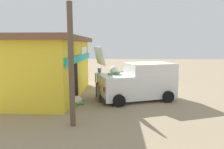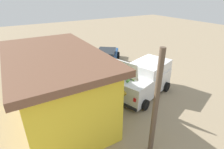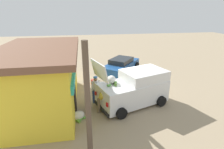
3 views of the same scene
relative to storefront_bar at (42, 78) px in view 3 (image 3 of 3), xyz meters
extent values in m
plane|color=#9E896B|center=(1.10, -5.34, -1.75)|extent=(60.00, 60.00, 0.00)
cube|color=yellow|center=(0.00, 0.01, -0.17)|extent=(6.48, 3.55, 3.16)
cube|color=#2DB7B2|center=(0.00, -1.82, 0.46)|extent=(6.15, 0.13, 0.36)
cube|color=black|center=(-1.16, -1.79, -0.75)|extent=(0.90, 0.06, 2.00)
cube|color=white|center=(1.43, -1.79, 0.78)|extent=(1.50, 0.06, 0.60)
cube|color=brown|center=(0.00, 0.01, 1.55)|extent=(7.07, 4.13, 0.27)
cube|color=white|center=(-0.64, -5.04, -0.98)|extent=(3.01, 4.32, 1.22)
cube|color=white|center=(-0.41, -5.75, -0.07)|extent=(2.46, 2.88, 0.59)
cube|color=black|center=(-0.04, -6.86, -0.10)|extent=(1.52, 0.58, 0.45)
cube|color=white|center=(-1.30, -3.07, 0.67)|extent=(1.66, 0.78, 0.90)
ellipsoid|color=silver|center=(-0.49, -3.87, -0.18)|extent=(0.45, 0.38, 0.38)
ellipsoid|color=silver|center=(-0.60, -3.79, -0.14)|extent=(0.55, 0.46, 0.46)
cylinder|color=#5EA846|center=(-0.98, -3.60, -0.30)|extent=(0.20, 0.24, 0.13)
cylinder|color=#5B8C30|center=(-0.91, -3.97, -0.29)|extent=(0.29, 0.19, 0.15)
cylinder|color=#55943C|center=(-0.64, -3.99, -0.30)|extent=(0.23, 0.26, 0.13)
cube|color=black|center=(-1.28, -3.13, -1.51)|extent=(1.69, 0.63, 0.16)
cube|color=red|center=(-1.97, -3.35, -0.91)|extent=(0.15, 0.10, 0.20)
cube|color=red|center=(-0.60, -2.89, -0.91)|extent=(0.15, 0.10, 0.20)
cylinder|color=black|center=(-1.16, -6.62, -1.45)|extent=(0.40, 0.64, 0.60)
cylinder|color=black|center=(0.72, -5.99, -1.45)|extent=(0.40, 0.64, 0.60)
cylinder|color=black|center=(-2.01, -4.08, -1.45)|extent=(0.40, 0.64, 0.60)
cylinder|color=black|center=(-0.13, -3.45, -1.45)|extent=(0.40, 0.64, 0.60)
cube|color=#1E4C8C|center=(5.19, -5.65, -1.26)|extent=(4.53, 4.11, 0.65)
cube|color=#1E2328|center=(5.19, -5.65, -0.73)|extent=(2.61, 2.51, 0.40)
cylinder|color=black|center=(5.79, -7.32, -1.44)|extent=(0.62, 0.56, 0.62)
cylinder|color=black|center=(6.95, -5.85, -1.44)|extent=(0.62, 0.56, 0.62)
cylinder|color=black|center=(3.44, -5.45, -1.44)|extent=(0.62, 0.56, 0.62)
cylinder|color=black|center=(4.60, -3.98, -1.44)|extent=(0.62, 0.56, 0.62)
cylinder|color=navy|center=(-0.14, -2.80, -1.35)|extent=(0.15, 0.15, 0.80)
cylinder|color=navy|center=(0.01, -3.10, -1.35)|extent=(0.15, 0.15, 0.80)
cylinder|color=silver|center=(-0.06, -2.95, -0.66)|extent=(0.46, 0.46, 0.57)
sphere|color=#8C6647|center=(-0.06, -2.95, -0.27)|extent=(0.22, 0.22, 0.22)
cylinder|color=#3872B2|center=(-0.06, -2.95, -0.14)|extent=(0.24, 0.24, 0.05)
cylinder|color=silver|center=(-0.17, -2.73, -0.65)|extent=(0.09, 0.09, 0.54)
cylinder|color=silver|center=(0.04, -3.16, -0.65)|extent=(0.09, 0.09, 0.54)
cylinder|color=#726047|center=(-1.27, -2.99, -1.33)|extent=(0.15, 0.15, 0.85)
cylinder|color=#726047|center=(-1.40, -3.31, -1.33)|extent=(0.15, 0.15, 0.85)
cylinder|color=gold|center=(-1.11, -3.25, -0.73)|extent=(0.77, 0.58, 0.62)
sphere|color=brown|center=(-0.79, -3.38, -0.50)|extent=(0.23, 0.23, 0.23)
cylinder|color=gold|center=(-0.78, -3.12, -0.85)|extent=(0.09, 0.09, 0.57)
cylinder|color=gold|center=(-0.97, -3.57, -0.85)|extent=(0.09, 0.09, 0.57)
ellipsoid|color=silver|center=(-1.69, -1.91, -1.54)|extent=(0.74, 0.81, 0.43)
cylinder|color=#5A9E3A|center=(-1.88, -1.97, -1.68)|extent=(0.26, 0.27, 0.15)
cylinder|color=#4F9B3F|center=(-1.50, -1.63, -1.68)|extent=(0.25, 0.27, 0.14)
cylinder|color=#5AA93B|center=(-1.71, -2.21, -1.69)|extent=(0.13, 0.28, 0.12)
cylinder|color=#69AE38|center=(-1.95, -1.88, -1.69)|extent=(0.31, 0.29, 0.13)
cylinder|color=#BF3F33|center=(2.67, -2.94, -1.56)|extent=(0.31, 0.31, 0.38)
cylinder|color=brown|center=(-4.33, -2.39, 0.46)|extent=(0.20, 0.20, 4.42)
camera|label=1|loc=(-11.24, -4.11, 1.20)|focal=31.71mm
camera|label=2|loc=(-7.99, 1.60, 4.20)|focal=28.25mm
camera|label=3|loc=(-9.49, -2.32, 3.47)|focal=28.06mm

